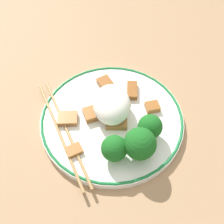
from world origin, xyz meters
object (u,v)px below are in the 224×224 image
object	(u,v)px
broccoli_back_left	(113,149)
broccoli_back_center	(140,144)
plate	(112,120)
chopsticks	(63,132)
broccoli_back_right	(150,127)

from	to	relation	value
broccoli_back_left	broccoli_back_center	distance (m)	0.04
plate	broccoli_back_center	xyz separation A→B (m)	(-0.08, -0.04, 0.04)
plate	chopsticks	world-z (taller)	chopsticks
chopsticks	broccoli_back_right	bearing A→B (deg)	-95.39
chopsticks	broccoli_back_left	bearing A→B (deg)	-121.32
broccoli_back_right	chopsticks	distance (m)	0.15
broccoli_back_center	chopsticks	size ratio (longest dim) A/B	0.27
broccoli_back_left	broccoli_back_center	xyz separation A→B (m)	(0.00, -0.04, 0.01)
plate	broccoli_back_right	size ratio (longest dim) A/B	5.25
plate	broccoli_back_right	bearing A→B (deg)	-122.63
broccoli_back_center	broccoli_back_right	size ratio (longest dim) A/B	1.24
broccoli_back_right	plate	bearing A→B (deg)	57.37
broccoli_back_left	plate	bearing A→B (deg)	-1.13
plate	broccoli_back_center	bearing A→B (deg)	-151.73
broccoli_back_left	broccoli_back_center	size ratio (longest dim) A/B	0.80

